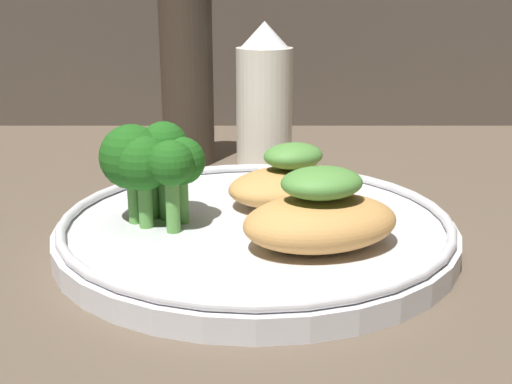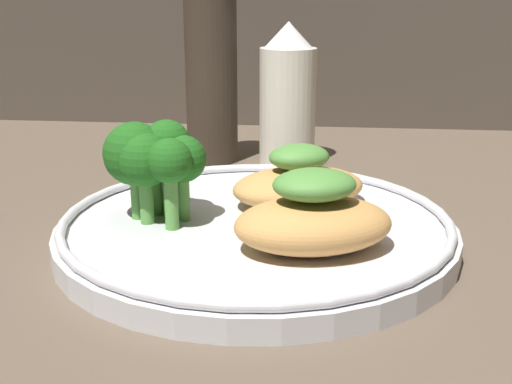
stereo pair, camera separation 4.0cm
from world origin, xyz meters
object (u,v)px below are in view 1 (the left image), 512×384
(broccoli_bunch, at_px, (151,160))
(sauce_bottle, at_px, (264,97))
(pepper_grinder, at_px, (187,72))
(plate, at_px, (256,228))

(broccoli_bunch, bearing_deg, sauce_bottle, 70.62)
(broccoli_bunch, xyz_separation_m, pepper_grinder, (0.00, 0.20, 0.03))
(sauce_bottle, distance_m, pepper_grinder, 0.07)
(plate, height_order, pepper_grinder, pepper_grinder)
(broccoli_bunch, bearing_deg, plate, -0.07)
(sauce_bottle, relative_size, pepper_grinder, 0.70)
(plate, distance_m, pepper_grinder, 0.22)
(plate, xyz_separation_m, sauce_bottle, (0.01, 0.20, 0.05))
(broccoli_bunch, distance_m, sauce_bottle, 0.22)
(plate, height_order, sauce_bottle, sauce_bottle)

